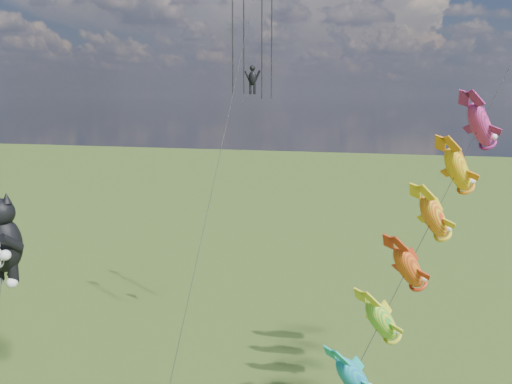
# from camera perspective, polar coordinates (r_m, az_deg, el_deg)

# --- Properties ---
(fish_windsock_rig) EXTENTS (9.33, 13.09, 18.54)m
(fish_windsock_rig) POSITION_cam_1_polar(r_m,az_deg,el_deg) (27.12, 16.17, -4.85)
(fish_windsock_rig) COLOR #4F4028
(fish_windsock_rig) RESTS_ON ground
(parafoil_rig) EXTENTS (1.94, 17.52, 26.69)m
(parafoil_rig) POSITION_cam_1_polar(r_m,az_deg,el_deg) (34.07, -0.54, 13.28)
(parafoil_rig) COLOR #4F4028
(parafoil_rig) RESTS_ON ground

